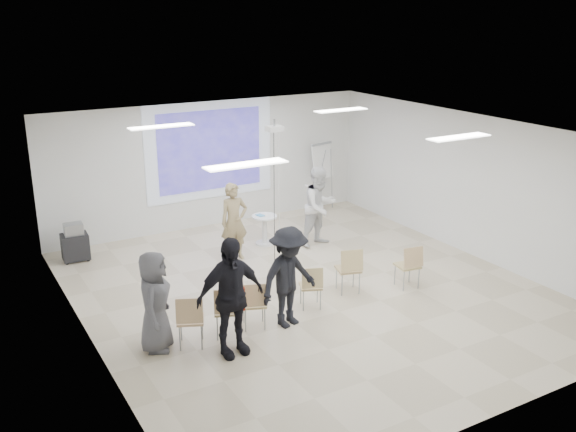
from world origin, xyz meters
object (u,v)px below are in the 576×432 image
chair_left_inner (254,301)px  audience_mid (289,271)px  audience_left (230,288)px  player_left (234,217)px  laptop (253,301)px  flipchart_easel (322,161)px  chair_center (311,284)px  av_cart (75,243)px  player_right (320,202)px  chair_left_mid (227,308)px  pedestal_table (265,228)px  chair_right_inner (350,267)px  audience_outer (154,296)px  chair_far_left (190,317)px  chair_right_far (410,263)px

chair_left_inner → audience_mid: size_ratio=0.43×
chair_left_inner → audience_left: (-0.66, -0.52, 0.58)m
player_left → laptop: (-1.04, -2.90, -0.48)m
laptop → flipchart_easel: (4.46, 4.83, 0.88)m
chair_center → audience_mid: size_ratio=0.41×
chair_center → av_cart: size_ratio=0.99×
player_right → chair_left_mid: player_right is taller
chair_left_inner → flipchart_easel: size_ratio=0.46×
player_right → chair_left_mid: bearing=-151.1°
pedestal_table → chair_left_inner: size_ratio=0.83×
chair_right_inner → audience_outer: 3.78m
player_right → chair_left_inner: player_right is taller
audience_left → flipchart_easel: audience_left is taller
chair_left_mid → flipchart_easel: size_ratio=0.49×
pedestal_table → player_left: player_left is taller
player_right → chair_far_left: player_right is taller
chair_left_inner → player_right: bearing=63.7°
chair_left_mid → chair_right_far: (3.76, 0.03, -0.01)m
pedestal_table → audience_mid: (-1.46, -3.59, 0.59)m
audience_left → chair_center: bearing=17.5°
chair_far_left → flipchart_easel: 7.54m
player_left → chair_left_mid: 3.43m
chair_center → audience_left: size_ratio=0.37×
audience_outer → chair_left_mid: bearing=-70.9°
player_right → chair_right_inner: bearing=-120.4°
chair_right_inner → flipchart_easel: bearing=79.2°
chair_left_mid → chair_left_inner: (0.51, 0.04, -0.02)m
chair_center → flipchart_easel: size_ratio=0.44×
audience_left → chair_right_inner: bearing=14.7°
player_left → chair_left_mid: player_left is taller
audience_outer → player_right: bearing=-30.1°
chair_left_mid → laptop: size_ratio=2.86×
chair_far_left → chair_center: size_ratio=1.10×
chair_left_mid → audience_left: (-0.16, -0.48, 0.56)m
player_left → audience_outer: 3.87m
pedestal_table → audience_left: 4.83m
player_right → av_cart: bearing=150.6°
flipchart_easel → av_cart: 6.42m
chair_right_inner → audience_mid: bearing=-145.5°
player_left → chair_far_left: player_left is taller
flipchart_easel → av_cart: flipchart_easel is taller
chair_left_inner → chair_right_inner: bearing=30.8°
audience_outer → player_left: bearing=-13.2°
chair_right_inner → chair_center: bearing=-151.9°
player_left → chair_center: bearing=-85.0°
player_right → chair_center: size_ratio=2.47×
audience_mid → audience_outer: 2.19m
audience_outer → chair_center: bearing=-59.8°
pedestal_table → chair_right_inner: chair_right_inner is taller
chair_left_mid → av_cart: chair_left_mid is taller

